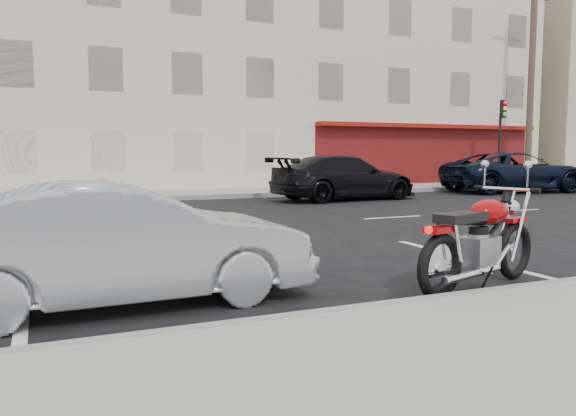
% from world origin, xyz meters
% --- Properties ---
extents(ground, '(120.00, 120.00, 0.00)m').
position_xyz_m(ground, '(0.00, 0.00, 0.00)').
color(ground, black).
rests_on(ground, ground).
extents(sidewalk_far, '(80.00, 3.40, 0.15)m').
position_xyz_m(sidewalk_far, '(-5.00, 8.70, 0.07)').
color(sidewalk_far, gray).
rests_on(sidewalk_far, ground).
extents(curb_near, '(80.00, 0.12, 0.16)m').
position_xyz_m(curb_near, '(-5.00, -7.00, 0.08)').
color(curb_near, gray).
rests_on(curb_near, ground).
extents(curb_far, '(80.00, 0.12, 0.16)m').
position_xyz_m(curb_far, '(-5.00, 7.00, 0.08)').
color(curb_far, gray).
rests_on(curb_far, ground).
extents(bldg_cream, '(12.00, 12.00, 11.50)m').
position_xyz_m(bldg_cream, '(-2.00, 16.30, 5.75)').
color(bldg_cream, beige).
rests_on(bldg_cream, ground).
extents(bldg_corner, '(14.00, 12.00, 12.50)m').
position_xyz_m(bldg_corner, '(11.00, 16.30, 6.25)').
color(bldg_corner, beige).
rests_on(bldg_corner, ground).
extents(bldg_far_east, '(12.00, 12.00, 11.00)m').
position_xyz_m(bldg_far_east, '(26.00, 16.30, 5.50)').
color(bldg_far_east, tan).
rests_on(bldg_far_east, ground).
extents(utility_pole, '(1.80, 0.30, 9.00)m').
position_xyz_m(utility_pole, '(15.50, 8.60, 4.74)').
color(utility_pole, '#422D1E').
rests_on(utility_pole, sidewalk_far).
extents(traffic_light, '(0.26, 0.30, 3.80)m').
position_xyz_m(traffic_light, '(13.50, 8.33, 2.56)').
color(traffic_light, black).
rests_on(traffic_light, sidewalk_far).
extents(fire_hydrant, '(0.20, 0.20, 0.72)m').
position_xyz_m(fire_hydrant, '(12.00, 8.50, 0.53)').
color(fire_hydrant, beige).
rests_on(fire_hydrant, sidewalk_far).
extents(motorcycle, '(2.24, 0.98, 1.16)m').
position_xyz_m(motorcycle, '(-0.41, -6.21, 0.53)').
color(motorcycle, black).
rests_on(motorcycle, ground).
extents(sedan_silver, '(3.90, 1.43, 1.27)m').
position_xyz_m(sedan_silver, '(-5.04, -5.50, 0.64)').
color(sedan_silver, '#96989D').
rests_on(sedan_silver, ground).
extents(suv_far, '(6.01, 3.37, 1.59)m').
position_xyz_m(suv_far, '(11.47, 5.46, 0.79)').
color(suv_far, black).
rests_on(suv_far, ground).
extents(car_far, '(5.25, 2.51, 1.48)m').
position_xyz_m(car_far, '(3.45, 4.97, 0.74)').
color(car_far, black).
rests_on(car_far, ground).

